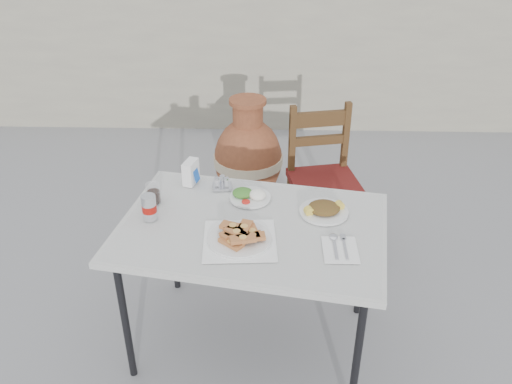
{
  "coord_description": "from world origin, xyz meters",
  "views": [
    {
      "loc": [
        -0.03,
        -1.98,
        1.95
      ],
      "look_at": [
        -0.09,
        -0.05,
        0.81
      ],
      "focal_mm": 38.0,
      "sensor_mm": 36.0,
      "label": 1
    }
  ],
  "objects_px": {
    "terracotta_urn": "(248,160)",
    "cafe_table": "(252,234)",
    "soda_can": "(149,207)",
    "chair": "(323,178)",
    "napkin_holder": "(191,172)",
    "pide_plate": "(240,235)",
    "cola_glass": "(153,194)",
    "salad_rice_plate": "(250,195)",
    "condiment_caddy": "(222,184)",
    "salad_chopped_plate": "(324,209)"
  },
  "relations": [
    {
      "from": "pide_plate",
      "to": "condiment_caddy",
      "type": "bearing_deg",
      "value": 104.13
    },
    {
      "from": "condiment_caddy",
      "to": "napkin_holder",
      "type": "bearing_deg",
      "value": 163.05
    },
    {
      "from": "cafe_table",
      "to": "salad_rice_plate",
      "type": "bearing_deg",
      "value": 94.92
    },
    {
      "from": "cafe_table",
      "to": "soda_can",
      "type": "height_order",
      "value": "soda_can"
    },
    {
      "from": "condiment_caddy",
      "to": "chair",
      "type": "relative_size",
      "value": 0.12
    },
    {
      "from": "cafe_table",
      "to": "cola_glass",
      "type": "relative_size",
      "value": 13.28
    },
    {
      "from": "salad_chopped_plate",
      "to": "condiment_caddy",
      "type": "height_order",
      "value": "condiment_caddy"
    },
    {
      "from": "cafe_table",
      "to": "pide_plate",
      "type": "relative_size",
      "value": 3.98
    },
    {
      "from": "soda_can",
      "to": "chair",
      "type": "bearing_deg",
      "value": 44.74
    },
    {
      "from": "salad_chopped_plate",
      "to": "chair",
      "type": "relative_size",
      "value": 0.25
    },
    {
      "from": "soda_can",
      "to": "condiment_caddy",
      "type": "relative_size",
      "value": 1.16
    },
    {
      "from": "salad_rice_plate",
      "to": "terracotta_urn",
      "type": "bearing_deg",
      "value": 92.9
    },
    {
      "from": "chair",
      "to": "soda_can",
      "type": "bearing_deg",
      "value": -146.78
    },
    {
      "from": "pide_plate",
      "to": "napkin_holder",
      "type": "relative_size",
      "value": 2.69
    },
    {
      "from": "salad_rice_plate",
      "to": "terracotta_urn",
      "type": "xyz_separation_m",
      "value": [
        -0.05,
        0.99,
        -0.33
      ]
    },
    {
      "from": "napkin_holder",
      "to": "terracotta_urn",
      "type": "xyz_separation_m",
      "value": [
        0.23,
        0.86,
        -0.37
      ]
    },
    {
      "from": "pide_plate",
      "to": "condiment_caddy",
      "type": "xyz_separation_m",
      "value": [
        -0.1,
        0.42,
        -0.01
      ]
    },
    {
      "from": "salad_chopped_plate",
      "to": "condiment_caddy",
      "type": "relative_size",
      "value": 2.2
    },
    {
      "from": "cafe_table",
      "to": "chair",
      "type": "xyz_separation_m",
      "value": [
        0.38,
        0.84,
        -0.19
      ]
    },
    {
      "from": "napkin_holder",
      "to": "soda_can",
      "type": "bearing_deg",
      "value": -96.69
    },
    {
      "from": "pide_plate",
      "to": "cola_glass",
      "type": "relative_size",
      "value": 3.34
    },
    {
      "from": "cola_glass",
      "to": "napkin_holder",
      "type": "height_order",
      "value": "napkin_holder"
    },
    {
      "from": "cafe_table",
      "to": "terracotta_urn",
      "type": "xyz_separation_m",
      "value": [
        -0.07,
        1.2,
        -0.27
      ]
    },
    {
      "from": "soda_can",
      "to": "napkin_holder",
      "type": "distance_m",
      "value": 0.34
    },
    {
      "from": "pide_plate",
      "to": "soda_can",
      "type": "bearing_deg",
      "value": 158.87
    },
    {
      "from": "salad_rice_plate",
      "to": "cola_glass",
      "type": "distance_m",
      "value": 0.43
    },
    {
      "from": "cafe_table",
      "to": "soda_can",
      "type": "relative_size",
      "value": 10.86
    },
    {
      "from": "chair",
      "to": "terracotta_urn",
      "type": "xyz_separation_m",
      "value": [
        -0.44,
        0.36,
        -0.08
      ]
    },
    {
      "from": "cafe_table",
      "to": "soda_can",
      "type": "bearing_deg",
      "value": 175.48
    },
    {
      "from": "cola_glass",
      "to": "condiment_caddy",
      "type": "distance_m",
      "value": 0.32
    },
    {
      "from": "chair",
      "to": "terracotta_urn",
      "type": "relative_size",
      "value": 1.09
    },
    {
      "from": "chair",
      "to": "terracotta_urn",
      "type": "distance_m",
      "value": 0.58
    },
    {
      "from": "soda_can",
      "to": "napkin_holder",
      "type": "relative_size",
      "value": 0.99
    },
    {
      "from": "cafe_table",
      "to": "pide_plate",
      "type": "height_order",
      "value": "pide_plate"
    },
    {
      "from": "cola_glass",
      "to": "terracotta_urn",
      "type": "bearing_deg",
      "value": 70.0
    },
    {
      "from": "salad_rice_plate",
      "to": "condiment_caddy",
      "type": "xyz_separation_m",
      "value": [
        -0.13,
        0.09,
        0.0
      ]
    },
    {
      "from": "cola_glass",
      "to": "chair",
      "type": "relative_size",
      "value": 0.11
    },
    {
      "from": "terracotta_urn",
      "to": "cafe_table",
      "type": "bearing_deg",
      "value": -86.74
    },
    {
      "from": "salad_rice_plate",
      "to": "cola_glass",
      "type": "relative_size",
      "value": 2.04
    },
    {
      "from": "cafe_table",
      "to": "condiment_caddy",
      "type": "xyz_separation_m",
      "value": [
        -0.15,
        0.3,
        0.07
      ]
    },
    {
      "from": "condiment_caddy",
      "to": "salad_rice_plate",
      "type": "bearing_deg",
      "value": -34.09
    },
    {
      "from": "chair",
      "to": "cafe_table",
      "type": "bearing_deg",
      "value": -125.68
    },
    {
      "from": "soda_can",
      "to": "cola_glass",
      "type": "xyz_separation_m",
      "value": [
        -0.01,
        0.13,
        -0.02
      ]
    },
    {
      "from": "soda_can",
      "to": "terracotta_urn",
      "type": "height_order",
      "value": "soda_can"
    },
    {
      "from": "salad_chopped_plate",
      "to": "condiment_caddy",
      "type": "distance_m",
      "value": 0.5
    },
    {
      "from": "cola_glass",
      "to": "chair",
      "type": "xyz_separation_m",
      "value": [
        0.82,
        0.67,
        -0.28
      ]
    },
    {
      "from": "salad_rice_plate",
      "to": "napkin_holder",
      "type": "xyz_separation_m",
      "value": [
        -0.28,
        0.14,
        0.04
      ]
    },
    {
      "from": "salad_chopped_plate",
      "to": "soda_can",
      "type": "relative_size",
      "value": 1.89
    },
    {
      "from": "napkin_holder",
      "to": "chair",
      "type": "relative_size",
      "value": 0.14
    },
    {
      "from": "cafe_table",
      "to": "napkin_holder",
      "type": "bearing_deg",
      "value": 131.0
    }
  ]
}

